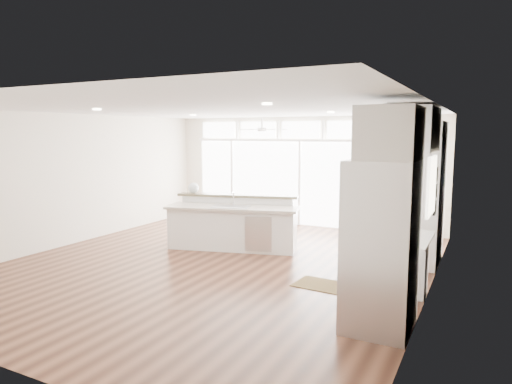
% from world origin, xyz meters
% --- Properties ---
extents(floor, '(7.00, 8.00, 0.02)m').
position_xyz_m(floor, '(0.00, 0.00, -0.01)').
color(floor, '#3C1E12').
rests_on(floor, ground).
extents(ceiling, '(7.00, 8.00, 0.02)m').
position_xyz_m(ceiling, '(0.00, 0.00, 2.70)').
color(ceiling, white).
rests_on(ceiling, wall_back).
extents(wall_back, '(7.00, 0.04, 2.70)m').
position_xyz_m(wall_back, '(0.00, 4.00, 1.35)').
color(wall_back, silver).
rests_on(wall_back, floor).
extents(wall_left, '(0.04, 8.00, 2.70)m').
position_xyz_m(wall_left, '(-3.50, 0.00, 1.35)').
color(wall_left, silver).
rests_on(wall_left, floor).
extents(wall_right, '(0.04, 8.00, 2.70)m').
position_xyz_m(wall_right, '(3.50, 0.00, 1.35)').
color(wall_right, silver).
rests_on(wall_right, floor).
extents(glass_wall, '(5.80, 0.06, 2.08)m').
position_xyz_m(glass_wall, '(0.00, 3.94, 1.05)').
color(glass_wall, white).
rests_on(glass_wall, wall_back).
extents(transom_row, '(5.90, 0.06, 0.40)m').
position_xyz_m(transom_row, '(0.00, 3.94, 2.38)').
color(transom_row, white).
rests_on(transom_row, wall_back).
extents(desk_window, '(0.04, 0.85, 0.85)m').
position_xyz_m(desk_window, '(3.46, 0.30, 1.55)').
color(desk_window, silver).
rests_on(desk_window, wall_right).
extents(ceiling_fan, '(1.16, 1.16, 0.32)m').
position_xyz_m(ceiling_fan, '(-0.50, 2.80, 2.48)').
color(ceiling_fan, white).
rests_on(ceiling_fan, ceiling).
extents(recessed_lights, '(3.40, 3.00, 0.02)m').
position_xyz_m(recessed_lights, '(0.00, 0.20, 2.68)').
color(recessed_lights, white).
rests_on(recessed_lights, ceiling).
extents(oven_cabinet, '(0.64, 1.20, 2.50)m').
position_xyz_m(oven_cabinet, '(3.17, 1.80, 1.25)').
color(oven_cabinet, white).
rests_on(oven_cabinet, floor).
extents(desk_nook, '(0.72, 1.30, 0.76)m').
position_xyz_m(desk_nook, '(3.13, 0.30, 0.38)').
color(desk_nook, white).
rests_on(desk_nook, floor).
extents(upper_cabinets, '(0.64, 1.30, 0.64)m').
position_xyz_m(upper_cabinets, '(3.17, 0.30, 2.35)').
color(upper_cabinets, white).
rests_on(upper_cabinets, wall_right).
extents(refrigerator, '(0.76, 0.90, 2.00)m').
position_xyz_m(refrigerator, '(3.11, -1.35, 1.00)').
color(refrigerator, silver).
rests_on(refrigerator, floor).
extents(fridge_cabinet, '(0.64, 0.90, 0.60)m').
position_xyz_m(fridge_cabinet, '(3.17, -1.35, 2.30)').
color(fridge_cabinet, white).
rests_on(fridge_cabinet, wall_right).
extents(framed_photos, '(0.06, 0.22, 0.80)m').
position_xyz_m(framed_photos, '(3.46, 0.92, 1.40)').
color(framed_photos, black).
rests_on(framed_photos, wall_right).
extents(kitchen_island, '(2.79, 1.64, 1.04)m').
position_xyz_m(kitchen_island, '(-0.31, 1.09, 0.52)').
color(kitchen_island, white).
rests_on(kitchen_island, floor).
extents(rug, '(0.85, 0.64, 0.01)m').
position_xyz_m(rug, '(2.02, -0.21, 0.01)').
color(rug, '#3C2A13').
rests_on(rug, floor).
extents(office_chair, '(0.60, 0.56, 0.98)m').
position_xyz_m(office_chair, '(2.51, 0.11, 0.49)').
color(office_chair, black).
rests_on(office_chair, floor).
extents(fishbowl, '(0.26, 0.26, 0.22)m').
position_xyz_m(fishbowl, '(-1.33, 1.22, 1.15)').
color(fishbowl, silver).
rests_on(fishbowl, kitchen_island).
extents(monitor, '(0.10, 0.47, 0.39)m').
position_xyz_m(monitor, '(3.05, 0.30, 0.95)').
color(monitor, black).
rests_on(monitor, desk_nook).
extents(keyboard, '(0.15, 0.33, 0.02)m').
position_xyz_m(keyboard, '(2.88, 0.30, 0.77)').
color(keyboard, silver).
rests_on(keyboard, desk_nook).
extents(potted_plant, '(0.30, 0.32, 0.22)m').
position_xyz_m(potted_plant, '(3.17, 1.80, 2.61)').
color(potted_plant, '#235123').
rests_on(potted_plant, oven_cabinet).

